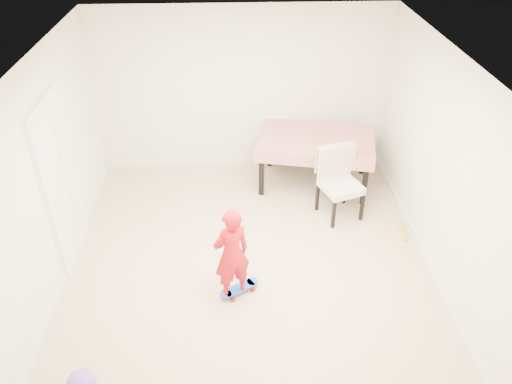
{
  "coord_description": "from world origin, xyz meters",
  "views": [
    {
      "loc": [
        -0.13,
        -4.75,
        4.25
      ],
      "look_at": [
        0.1,
        0.2,
        0.95
      ],
      "focal_mm": 35.0,
      "sensor_mm": 36.0,
      "label": 1
    }
  ],
  "objects_px": {
    "child": "(232,256)",
    "skateboard": "(239,290)",
    "dining_table": "(315,161)",
    "balloon": "(81,384)",
    "dining_chair": "(341,185)"
  },
  "relations": [
    {
      "from": "child",
      "to": "skateboard",
      "type": "bearing_deg",
      "value": -179.35
    },
    {
      "from": "dining_table",
      "to": "skateboard",
      "type": "relative_size",
      "value": 3.35
    },
    {
      "from": "dining_table",
      "to": "child",
      "type": "relative_size",
      "value": 1.45
    },
    {
      "from": "dining_table",
      "to": "child",
      "type": "bearing_deg",
      "value": -106.39
    },
    {
      "from": "child",
      "to": "balloon",
      "type": "height_order",
      "value": "child"
    },
    {
      "from": "skateboard",
      "to": "balloon",
      "type": "xyz_separation_m",
      "value": [
        -1.52,
        -1.27,
        0.1
      ]
    },
    {
      "from": "dining_table",
      "to": "child",
      "type": "distance_m",
      "value": 2.71
    },
    {
      "from": "dining_table",
      "to": "skateboard",
      "type": "xyz_separation_m",
      "value": [
        -1.21,
        -2.34,
        -0.36
      ]
    },
    {
      "from": "dining_table",
      "to": "dining_chair",
      "type": "height_order",
      "value": "dining_chair"
    },
    {
      "from": "child",
      "to": "balloon",
      "type": "distance_m",
      "value": 1.95
    },
    {
      "from": "skateboard",
      "to": "balloon",
      "type": "distance_m",
      "value": 1.98
    },
    {
      "from": "child",
      "to": "dining_table",
      "type": "bearing_deg",
      "value": -143.18
    },
    {
      "from": "dining_table",
      "to": "dining_chair",
      "type": "distance_m",
      "value": 0.9
    },
    {
      "from": "skateboard",
      "to": "balloon",
      "type": "height_order",
      "value": "balloon"
    },
    {
      "from": "balloon",
      "to": "child",
      "type": "bearing_deg",
      "value": 40.55
    }
  ]
}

